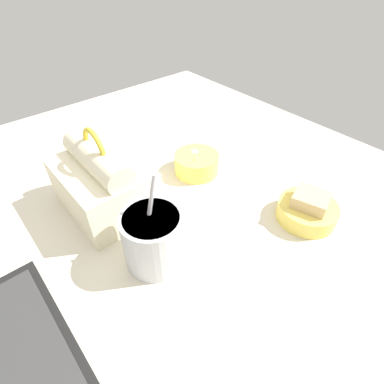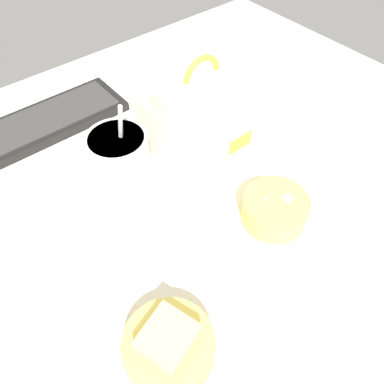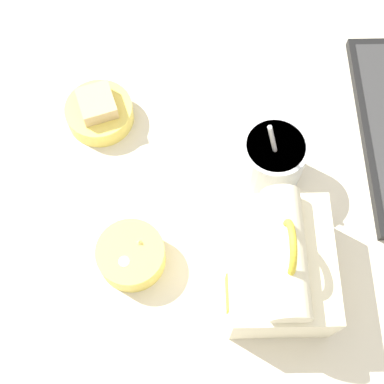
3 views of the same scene
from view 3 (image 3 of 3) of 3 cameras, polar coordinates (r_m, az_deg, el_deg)
The scene contains 5 objects.
desk_surface at distance 92.38cm, azimuth 0.60°, elevation 0.62°, with size 140.00×110.00×2.00cm.
lunch_bag at distance 80.85cm, azimuth 9.30°, elevation -7.64°, with size 19.54×15.42×18.58cm.
soup_cup at distance 88.23cm, azimuth 8.50°, elevation 3.38°, with size 10.53×10.53×17.59cm.
bento_bowl_sandwich at distance 96.92cm, azimuth -9.86°, elevation 8.45°, with size 11.88×11.88×6.35cm.
bento_bowl_snacks at distance 84.89cm, azimuth -6.47°, elevation -6.70°, with size 10.69×10.69×5.71cm.
Camera 3 is at (37.72, -1.60, 85.31)cm, focal length 50.00 mm.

